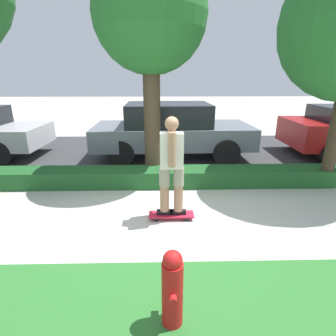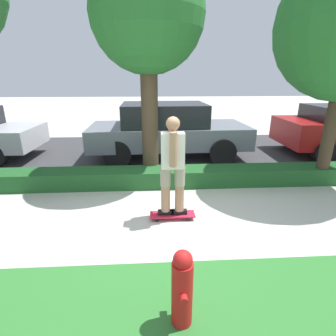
# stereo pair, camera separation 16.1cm
# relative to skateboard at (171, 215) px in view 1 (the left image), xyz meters

# --- Properties ---
(ground_plane) EXTENTS (60.00, 60.00, 0.00)m
(ground_plane) POSITION_rel_skateboard_xyz_m (-0.08, -0.12, -0.07)
(ground_plane) COLOR #BCB7AD
(street_asphalt) EXTENTS (18.64, 5.00, 0.01)m
(street_asphalt) POSITION_rel_skateboard_xyz_m (-0.08, 4.08, -0.06)
(street_asphalt) COLOR #38383A
(street_asphalt) RESTS_ON ground_plane
(hedge_row) EXTENTS (18.64, 0.60, 0.37)m
(hedge_row) POSITION_rel_skateboard_xyz_m (-0.08, 1.48, 0.12)
(hedge_row) COLOR #1E5123
(hedge_row) RESTS_ON ground_plane
(skateboard) EXTENTS (0.75, 0.24, 0.08)m
(skateboard) POSITION_rel_skateboard_xyz_m (0.00, 0.00, 0.00)
(skateboard) COLOR red
(skateboard) RESTS_ON ground_plane
(skater_person) EXTENTS (0.49, 0.42, 1.63)m
(skater_person) POSITION_rel_skateboard_xyz_m (0.00, -0.00, 0.88)
(skater_person) COLOR black
(skater_person) RESTS_ON skateboard
(tree_mid) EXTENTS (2.26, 2.26, 4.55)m
(tree_mid) POSITION_rel_skateboard_xyz_m (-0.36, 1.86, 3.29)
(tree_mid) COLOR #423323
(tree_mid) RESTS_ON ground_plane
(parked_car_middle) EXTENTS (4.56, 2.07, 1.57)m
(parked_car_middle) POSITION_rel_skateboard_xyz_m (0.12, 3.69, 0.75)
(parked_car_middle) COLOR slate
(parked_car_middle) RESTS_ON ground_plane
(fire_hydrant) EXTENTS (0.20, 0.32, 0.82)m
(fire_hydrant) POSITION_rel_skateboard_xyz_m (-0.06, -1.99, 0.34)
(fire_hydrant) COLOR red
(fire_hydrant) RESTS_ON ground_plane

